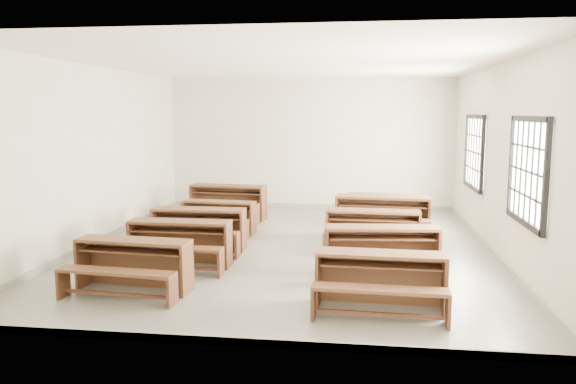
# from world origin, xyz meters

# --- Properties ---
(room) EXTENTS (8.50, 8.50, 3.20)m
(room) POSITION_xyz_m (0.09, 0.00, 2.14)
(room) COLOR slate
(room) RESTS_ON ground
(desk_set_0) EXTENTS (1.62, 0.94, 0.70)m
(desk_set_0) POSITION_xyz_m (-1.75, -2.66, 0.41)
(desk_set_0) COLOR brown
(desk_set_0) RESTS_ON ground
(desk_set_1) EXTENTS (1.59, 0.83, 0.71)m
(desk_set_1) POSITION_xyz_m (-1.52, -1.39, 0.42)
(desk_set_1) COLOR brown
(desk_set_1) RESTS_ON ground
(desk_set_2) EXTENTS (1.62, 0.85, 0.73)m
(desk_set_2) POSITION_xyz_m (-1.53, -0.35, 0.42)
(desk_set_2) COLOR brown
(desk_set_2) RESTS_ON ground
(desk_set_3) EXTENTS (1.49, 0.89, 0.64)m
(desk_set_3) POSITION_xyz_m (-1.51, 1.03, 0.37)
(desk_set_3) COLOR brown
(desk_set_3) RESTS_ON ground
(desk_set_4) EXTENTS (1.79, 1.07, 0.76)m
(desk_set_4) POSITION_xyz_m (-1.69, 2.50, 0.45)
(desk_set_4) COLOR brown
(desk_set_4) RESTS_ON ground
(desk_set_5) EXTENTS (1.59, 0.87, 0.70)m
(desk_set_5) POSITION_xyz_m (1.51, -2.94, 0.41)
(desk_set_5) COLOR brown
(desk_set_5) RESTS_ON ground
(desk_set_6) EXTENTS (1.72, 1.02, 0.74)m
(desk_set_6) POSITION_xyz_m (1.58, -1.57, 0.43)
(desk_set_6) COLOR brown
(desk_set_6) RESTS_ON ground
(desk_set_7) EXTENTS (1.63, 0.89, 0.72)m
(desk_set_7) POSITION_xyz_m (1.47, -0.08, 0.42)
(desk_set_7) COLOR brown
(desk_set_7) RESTS_ON ground
(desk_set_8) EXTENTS (1.84, 1.07, 0.80)m
(desk_set_8) POSITION_xyz_m (1.67, 1.03, 0.46)
(desk_set_8) COLOR brown
(desk_set_8) RESTS_ON ground
(desk_set_9) EXTENTS (1.49, 0.86, 0.65)m
(desk_set_9) POSITION_xyz_m (1.70, 2.37, 0.38)
(desk_set_9) COLOR brown
(desk_set_9) RESTS_ON ground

